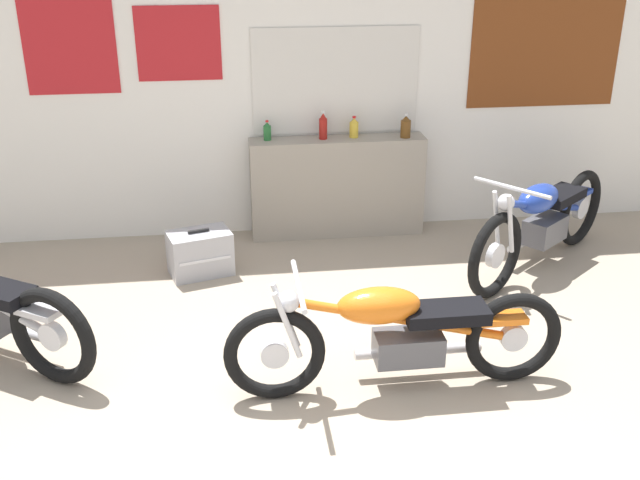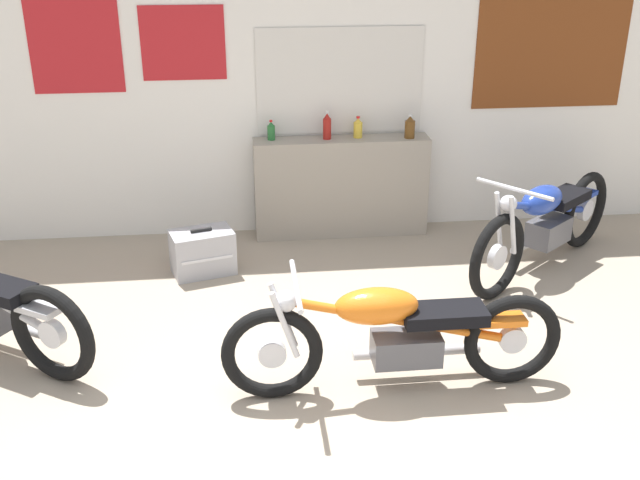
{
  "view_description": "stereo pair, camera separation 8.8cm",
  "coord_description": "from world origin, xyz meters",
  "px_view_note": "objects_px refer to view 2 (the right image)",
  "views": [
    {
      "loc": [
        -0.45,
        -3.26,
        2.7
      ],
      "look_at": [
        0.15,
        1.3,
        0.7
      ],
      "focal_mm": 42.0,
      "sensor_mm": 36.0,
      "label": 1
    },
    {
      "loc": [
        -0.36,
        -3.27,
        2.7
      ],
      "look_at": [
        0.15,
        1.3,
        0.7
      ],
      "focal_mm": 42.0,
      "sensor_mm": 36.0,
      "label": 2
    }
  ],
  "objects_px": {
    "bottle_leftmost": "(271,131)",
    "bottle_left_center": "(327,127)",
    "motorcycle_blue": "(545,222)",
    "bottle_right_center": "(410,127)",
    "motorcycle_orange": "(395,334)",
    "hard_case_silver": "(203,252)",
    "bottle_center": "(358,128)"
  },
  "relations": [
    {
      "from": "bottle_left_center",
      "to": "motorcycle_blue",
      "type": "xyz_separation_m",
      "value": [
        1.67,
        -0.96,
        -0.59
      ]
    },
    {
      "from": "bottle_leftmost",
      "to": "bottle_left_center",
      "type": "height_order",
      "value": "bottle_left_center"
    },
    {
      "from": "bottle_left_center",
      "to": "hard_case_silver",
      "type": "relative_size",
      "value": 0.45
    },
    {
      "from": "bottle_right_center",
      "to": "motorcycle_orange",
      "type": "xyz_separation_m",
      "value": [
        -0.61,
        -2.46,
        -0.6
      ]
    },
    {
      "from": "bottle_left_center",
      "to": "bottle_right_center",
      "type": "distance_m",
      "value": 0.73
    },
    {
      "from": "bottle_left_center",
      "to": "hard_case_silver",
      "type": "height_order",
      "value": "bottle_left_center"
    },
    {
      "from": "bottle_center",
      "to": "bottle_left_center",
      "type": "bearing_deg",
      "value": -176.25
    },
    {
      "from": "bottle_right_center",
      "to": "motorcycle_orange",
      "type": "relative_size",
      "value": 0.1
    },
    {
      "from": "motorcycle_orange",
      "to": "motorcycle_blue",
      "type": "bearing_deg",
      "value": 44.92
    },
    {
      "from": "bottle_center",
      "to": "motorcycle_orange",
      "type": "xyz_separation_m",
      "value": [
        -0.16,
        -2.53,
        -0.59
      ]
    },
    {
      "from": "bottle_leftmost",
      "to": "hard_case_silver",
      "type": "bearing_deg",
      "value": -129.67
    },
    {
      "from": "bottle_right_center",
      "to": "hard_case_silver",
      "type": "relative_size",
      "value": 0.38
    },
    {
      "from": "bottle_left_center",
      "to": "bottle_center",
      "type": "height_order",
      "value": "bottle_left_center"
    },
    {
      "from": "bottle_leftmost",
      "to": "hard_case_silver",
      "type": "relative_size",
      "value": 0.31
    },
    {
      "from": "bottle_left_center",
      "to": "bottle_center",
      "type": "relative_size",
      "value": 1.33
    },
    {
      "from": "motorcycle_blue",
      "to": "motorcycle_orange",
      "type": "relative_size",
      "value": 0.8
    },
    {
      "from": "bottle_left_center",
      "to": "motorcycle_blue",
      "type": "distance_m",
      "value": 2.01
    },
    {
      "from": "hard_case_silver",
      "to": "bottle_leftmost",
      "type": "bearing_deg",
      "value": 50.33
    },
    {
      "from": "bottle_center",
      "to": "bottle_right_center",
      "type": "bearing_deg",
      "value": -8.11
    },
    {
      "from": "bottle_right_center",
      "to": "motorcycle_orange",
      "type": "bearing_deg",
      "value": -103.92
    },
    {
      "from": "bottle_left_center",
      "to": "bottle_right_center",
      "type": "height_order",
      "value": "bottle_left_center"
    },
    {
      "from": "bottle_leftmost",
      "to": "bottle_left_center",
      "type": "distance_m",
      "value": 0.49
    },
    {
      "from": "motorcycle_orange",
      "to": "bottle_center",
      "type": "bearing_deg",
      "value": 86.38
    },
    {
      "from": "bottle_center",
      "to": "motorcycle_orange",
      "type": "distance_m",
      "value": 2.6
    },
    {
      "from": "bottle_center",
      "to": "motorcycle_orange",
      "type": "height_order",
      "value": "bottle_center"
    },
    {
      "from": "motorcycle_orange",
      "to": "bottle_right_center",
      "type": "bearing_deg",
      "value": 76.08
    },
    {
      "from": "bottle_left_center",
      "to": "hard_case_silver",
      "type": "distance_m",
      "value": 1.55
    },
    {
      "from": "bottle_leftmost",
      "to": "motorcycle_blue",
      "type": "xyz_separation_m",
      "value": [
        2.16,
        -0.99,
        -0.56
      ]
    },
    {
      "from": "hard_case_silver",
      "to": "bottle_right_center",
      "type": "bearing_deg",
      "value": 20.12
    },
    {
      "from": "bottle_leftmost",
      "to": "motorcycle_orange",
      "type": "distance_m",
      "value": 2.67
    },
    {
      "from": "bottle_center",
      "to": "motorcycle_orange",
      "type": "relative_size",
      "value": 0.09
    },
    {
      "from": "hard_case_silver",
      "to": "bottle_center",
      "type": "bearing_deg",
      "value": 28.03
    }
  ]
}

